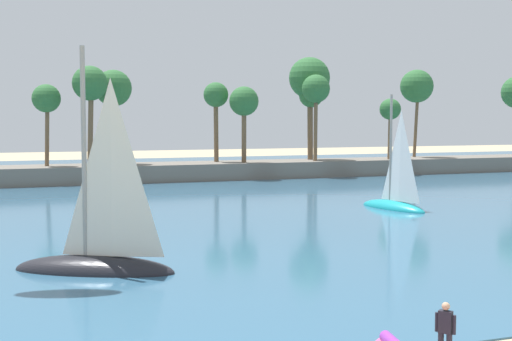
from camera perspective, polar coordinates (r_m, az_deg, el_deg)
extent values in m
cube|color=#33607F|center=(62.49, -14.89, -1.60)|extent=(220.00, 93.00, 0.06)
cube|color=slate|center=(68.86, -15.37, -0.34)|extent=(119.91, 6.00, 1.80)
cylinder|color=brown|center=(78.27, 11.25, 3.03)|extent=(0.47, 0.64, 5.72)
sphere|color=#2D6633|center=(78.26, 11.28, 5.11)|extent=(2.41, 2.41, 2.41)
cylinder|color=brown|center=(83.65, 13.39, 4.04)|extent=(0.47, 0.83, 8.54)
sphere|color=#2D6633|center=(83.75, 13.44, 6.95)|extent=(3.96, 3.96, 3.96)
cylinder|color=brown|center=(70.32, -11.92, 3.70)|extent=(0.37, 0.40, 7.72)
sphere|color=#2D6633|center=(70.39, -11.97, 6.84)|extent=(3.72, 3.72, 3.72)
cylinder|color=brown|center=(70.85, -1.02, 3.28)|extent=(0.57, 0.76, 6.47)
sphere|color=#2D6633|center=(70.87, -1.03, 5.89)|extent=(3.09, 3.09, 3.09)
cylinder|color=brown|center=(72.24, -3.40, 3.58)|extent=(0.59, 0.70, 7.18)
sphere|color=#2D6633|center=(72.28, -3.41, 6.42)|extent=(2.66, 2.66, 2.66)
cylinder|color=brown|center=(68.61, -17.25, 3.10)|extent=(0.58, 0.49, 6.59)
sphere|color=#2D6633|center=(68.63, -17.32, 5.85)|extent=(2.74, 2.74, 2.74)
cylinder|color=brown|center=(76.66, 4.66, 3.65)|extent=(0.57, 0.81, 7.28)
sphere|color=#2D6633|center=(76.71, 4.68, 6.36)|extent=(2.74, 2.74, 2.74)
cylinder|color=brown|center=(76.74, 4.52, 4.38)|extent=(0.53, 0.94, 9.23)
sphere|color=#2D6633|center=(76.88, 4.54, 7.82)|extent=(4.65, 4.65, 4.65)
cylinder|color=brown|center=(67.48, -13.82, 3.78)|extent=(0.77, 0.52, 8.05)
sphere|color=#2D6633|center=(67.57, -13.88, 7.18)|extent=(3.39, 3.39, 3.39)
cylinder|color=brown|center=(73.97, 5.06, 3.86)|extent=(0.54, 0.59, 7.89)
sphere|color=#2D6633|center=(74.04, 5.08, 6.91)|extent=(3.08, 3.08, 3.08)
cube|color=#23232D|center=(18.40, 15.73, -12.22)|extent=(0.36, 0.39, 0.58)
sphere|color=tan|center=(18.29, 15.76, -10.99)|extent=(0.21, 0.21, 0.21)
cylinder|color=#23232D|center=(18.48, 15.04, -12.26)|extent=(0.09, 0.09, 0.50)
cylinder|color=#23232D|center=(18.35, 16.43, -12.42)|extent=(0.09, 0.09, 0.50)
ellipsoid|color=black|center=(28.97, -13.52, -8.31)|extent=(7.03, 5.02, 1.37)
cylinder|color=gray|center=(28.44, -14.35, 1.57)|extent=(0.21, 0.21, 8.58)
pyramid|color=silver|center=(28.06, -12.12, 0.26)|extent=(2.83, 1.62, 7.29)
ellipsoid|color=teal|center=(48.55, 11.49, -3.18)|extent=(2.96, 6.18, 1.19)
cylinder|color=gray|center=(48.40, 11.33, 1.92)|extent=(0.18, 0.18, 7.43)
pyramid|color=white|center=(47.69, 12.15, 1.21)|extent=(0.72, 2.65, 6.31)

